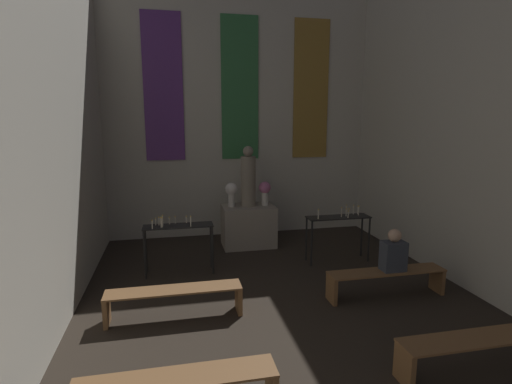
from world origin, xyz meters
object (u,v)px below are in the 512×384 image
at_px(statue, 248,179).
at_px(pew_back_left, 174,297).
at_px(altar, 248,226).
at_px(candle_rack_right, 339,224).
at_px(person_seated, 394,253).
at_px(pew_third_right, 480,347).
at_px(flower_vase_left, 231,192).
at_px(pew_back_right, 386,278).
at_px(candle_rack_left, 178,233).
at_px(flower_vase_right, 265,190).

bearing_deg(statue, pew_back_left, -118.74).
distance_m(altar, statue, 1.04).
distance_m(candle_rack_right, person_seated, 1.66).
bearing_deg(pew_back_left, pew_third_right, -31.02).
bearing_deg(flower_vase_left, person_seated, -54.85).
height_order(statue, person_seated, statue).
bearing_deg(altar, pew_back_left, -118.74).
distance_m(statue, person_seated, 3.50).
relative_size(altar, candle_rack_right, 0.92).
relative_size(altar, statue, 0.87).
height_order(candle_rack_right, pew_back_right, candle_rack_right).
bearing_deg(person_seated, flower_vase_left, 125.15).
height_order(candle_rack_left, pew_back_left, candle_rack_left).
distance_m(flower_vase_right, pew_back_left, 3.67).
height_order(altar, flower_vase_right, flower_vase_right).
bearing_deg(flower_vase_left, flower_vase_right, 0.00).
height_order(candle_rack_right, pew_back_left, candle_rack_right).
height_order(candle_rack_right, pew_third_right, candle_rack_right).
relative_size(statue, pew_third_right, 0.69).
relative_size(flower_vase_right, candle_rack_right, 0.42).
distance_m(flower_vase_left, person_seated, 3.64).
bearing_deg(flower_vase_right, statue, 180.00).
xyz_separation_m(pew_third_right, pew_back_right, (0.00, 1.95, 0.00)).
xyz_separation_m(altar, person_seated, (1.71, -2.95, 0.27)).
distance_m(candle_rack_left, pew_back_left, 1.71).
bearing_deg(pew_third_right, flower_vase_right, 104.36).
bearing_deg(candle_rack_left, flower_vase_right, 34.61).
distance_m(flower_vase_left, pew_back_left, 3.33).
bearing_deg(pew_third_right, altar, 108.29).
bearing_deg(pew_third_right, pew_back_right, 90.00).
bearing_deg(candle_rack_left, pew_back_right, -27.70).
height_order(flower_vase_left, pew_back_left, flower_vase_left).
distance_m(flower_vase_left, flower_vase_right, 0.73).
bearing_deg(statue, flower_vase_left, 180.00).
relative_size(flower_vase_left, pew_third_right, 0.28).
relative_size(flower_vase_left, candle_rack_left, 0.42).
height_order(flower_vase_left, pew_back_right, flower_vase_left).
height_order(pew_third_right, pew_back_left, same).
xyz_separation_m(pew_third_right, pew_back_left, (-3.23, 1.95, 0.00)).
height_order(flower_vase_right, candle_rack_right, flower_vase_right).
xyz_separation_m(flower_vase_right, candle_rack_right, (1.16, -1.30, -0.47)).
bearing_deg(flower_vase_left, candle_rack_right, -34.56).
bearing_deg(altar, flower_vase_left, 180.00).
xyz_separation_m(pew_back_left, person_seated, (3.33, 0.00, 0.40)).
height_order(pew_back_left, pew_back_right, same).
bearing_deg(altar, pew_back_right, -61.26).
height_order(candle_rack_left, candle_rack_right, candle_rack_left).
bearing_deg(candle_rack_right, pew_third_right, -88.49).
xyz_separation_m(altar, pew_back_right, (1.62, -2.95, -0.13)).
relative_size(statue, person_seated, 1.95).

